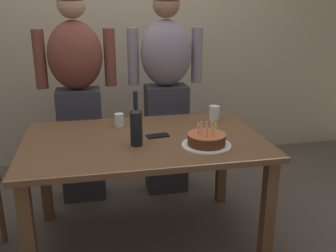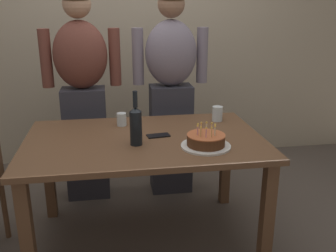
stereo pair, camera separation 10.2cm
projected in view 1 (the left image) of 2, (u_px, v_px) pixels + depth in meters
ground_plane at (146, 239)px, 2.61m from camera, size 10.00×10.00×0.00m
back_wall at (120, 31)px, 3.65m from camera, size 5.20×0.10×2.60m
dining_table at (144, 153)px, 2.41m from camera, size 1.50×0.96×0.74m
birthday_cake at (206, 140)px, 2.24m from camera, size 0.30×0.30×0.14m
water_glass_near at (214, 113)px, 2.74m from camera, size 0.08×0.08×0.11m
water_glass_far at (119, 120)px, 2.60m from camera, size 0.07×0.07×0.09m
wine_bottle at (136, 125)px, 2.23m from camera, size 0.07×0.07×0.33m
cell_phone at (158, 136)px, 2.41m from camera, size 0.15×0.09×0.01m
person_man_bearded at (78, 95)px, 2.93m from camera, size 0.61×0.27×1.66m
person_woman_cardigan at (166, 91)px, 3.06m from camera, size 0.61×0.27×1.66m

